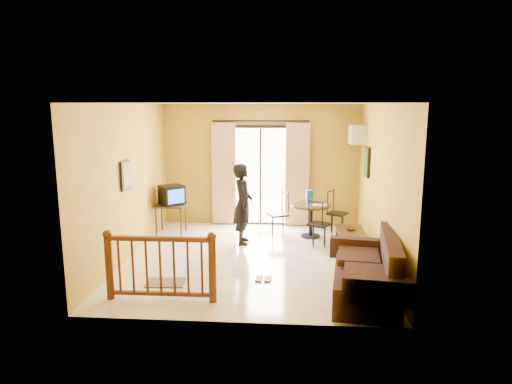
# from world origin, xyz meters

# --- Properties ---
(ground) EXTENTS (5.00, 5.00, 0.00)m
(ground) POSITION_xyz_m (0.00, 0.00, 0.00)
(ground) COLOR beige
(ground) RESTS_ON ground
(room_shell) EXTENTS (5.00, 5.00, 5.00)m
(room_shell) POSITION_xyz_m (0.00, 0.00, 1.70)
(room_shell) COLOR white
(room_shell) RESTS_ON ground
(balcony_door) EXTENTS (2.25, 0.14, 2.46)m
(balcony_door) POSITION_xyz_m (0.00, 2.43, 1.19)
(balcony_door) COLOR black
(balcony_door) RESTS_ON ground
(tv_table) EXTENTS (0.65, 0.54, 0.65)m
(tv_table) POSITION_xyz_m (-1.90, 1.55, 0.57)
(tv_table) COLOR black
(tv_table) RESTS_ON ground
(television) EXTENTS (0.63, 0.62, 0.42)m
(television) POSITION_xyz_m (-1.87, 1.55, 0.86)
(television) COLOR black
(television) RESTS_ON tv_table
(picture_left) EXTENTS (0.05, 0.42, 0.52)m
(picture_left) POSITION_xyz_m (-2.22, -0.20, 1.55)
(picture_left) COLOR black
(picture_left) RESTS_ON room_shell
(dining_table) EXTENTS (0.85, 0.85, 0.71)m
(dining_table) POSITION_xyz_m (1.13, 1.51, 0.56)
(dining_table) COLOR black
(dining_table) RESTS_ON ground
(water_jug) EXTENTS (0.15, 0.15, 0.29)m
(water_jug) POSITION_xyz_m (1.10, 1.62, 0.85)
(water_jug) COLOR blue
(water_jug) RESTS_ON dining_table
(serving_tray) EXTENTS (0.28, 0.18, 0.02)m
(serving_tray) POSITION_xyz_m (1.30, 1.41, 0.72)
(serving_tray) COLOR #F1E3CE
(serving_tray) RESTS_ON dining_table
(dining_chairs) EXTENTS (1.83, 1.49, 0.95)m
(dining_chairs) POSITION_xyz_m (1.14, 1.41, 0.00)
(dining_chairs) COLOR black
(dining_chairs) RESTS_ON ground
(air_conditioner) EXTENTS (0.31, 0.60, 0.40)m
(air_conditioner) POSITION_xyz_m (2.09, 1.95, 2.15)
(air_conditioner) COLOR silver
(air_conditioner) RESTS_ON room_shell
(botanical_print) EXTENTS (0.05, 0.50, 0.60)m
(botanical_print) POSITION_xyz_m (2.22, 1.30, 1.65)
(botanical_print) COLOR black
(botanical_print) RESTS_ON room_shell
(coffee_table) EXTENTS (0.52, 0.94, 0.41)m
(coffee_table) POSITION_xyz_m (1.85, 0.59, 0.28)
(coffee_table) COLOR black
(coffee_table) RESTS_ON ground
(bowl) EXTENTS (0.24, 0.24, 0.06)m
(bowl) POSITION_xyz_m (1.85, 0.57, 0.44)
(bowl) COLOR brown
(bowl) RESTS_ON coffee_table
(sofa) EXTENTS (1.12, 2.04, 0.92)m
(sofa) POSITION_xyz_m (1.86, -1.57, 0.34)
(sofa) COLOR black
(sofa) RESTS_ON ground
(standing_person) EXTENTS (0.43, 0.62, 1.63)m
(standing_person) POSITION_xyz_m (-0.26, 0.96, 0.82)
(standing_person) COLOR black
(standing_person) RESTS_ON ground
(stair_balustrade) EXTENTS (1.63, 0.13, 1.04)m
(stair_balustrade) POSITION_xyz_m (-1.15, -1.90, 0.56)
(stair_balustrade) COLOR #471E0F
(stair_balustrade) RESTS_ON ground
(doormat) EXTENTS (0.63, 0.45, 0.02)m
(doormat) POSITION_xyz_m (-1.26, -1.27, 0.01)
(doormat) COLOR #635C4F
(doormat) RESTS_ON ground
(sandals) EXTENTS (0.26, 0.26, 0.03)m
(sandals) POSITION_xyz_m (0.27, -1.01, 0.01)
(sandals) COLOR brown
(sandals) RESTS_ON ground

